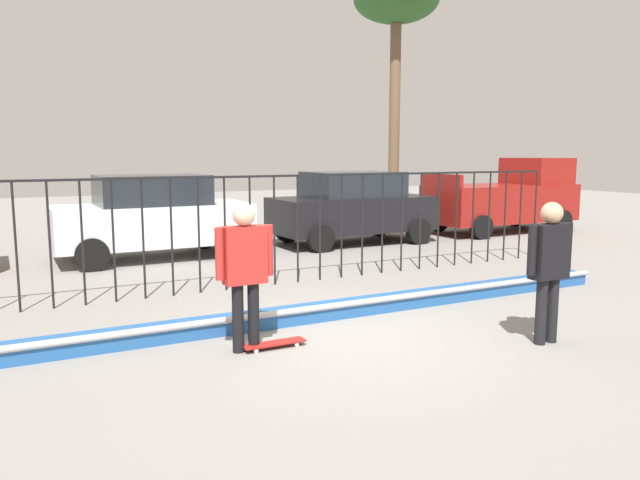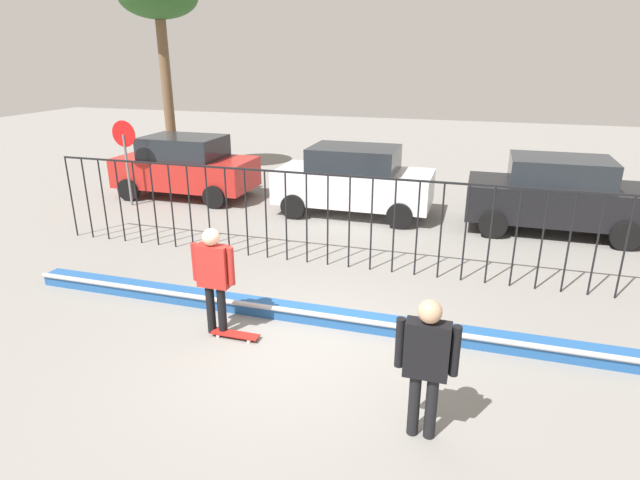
{
  "view_description": "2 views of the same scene",
  "coord_description": "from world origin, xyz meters",
  "px_view_note": "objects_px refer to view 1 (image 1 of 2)",
  "views": [
    {
      "loc": [
        -3.95,
        -6.81,
        2.38
      ],
      "look_at": [
        0.5,
        1.61,
        1.04
      ],
      "focal_mm": 34.49,
      "sensor_mm": 36.0,
      "label": 1
    },
    {
      "loc": [
        2.44,
        -6.74,
        4.34
      ],
      "look_at": [
        -0.14,
        1.69,
        1.16
      ],
      "focal_mm": 29.36,
      "sensor_mm": 36.0,
      "label": 2
    }
  ],
  "objects_px": {
    "camera_operator": "(549,259)",
    "skateboarder": "(245,263)",
    "palm_tree_tall": "(396,7)",
    "parked_car_white": "(153,216)",
    "pickup_truck": "(506,198)",
    "skateboard": "(274,343)",
    "parked_car_black": "(353,207)"
  },
  "relations": [
    {
      "from": "skateboarder",
      "to": "camera_operator",
      "type": "distance_m",
      "value": 3.77
    },
    {
      "from": "parked_car_white",
      "to": "pickup_truck",
      "type": "distance_m",
      "value": 10.65
    },
    {
      "from": "parked_car_black",
      "to": "palm_tree_tall",
      "type": "bearing_deg",
      "value": 38.51
    },
    {
      "from": "camera_operator",
      "to": "palm_tree_tall",
      "type": "xyz_separation_m",
      "value": [
        5.88,
        11.93,
        6.01
      ]
    },
    {
      "from": "skateboard",
      "to": "parked_car_white",
      "type": "distance_m",
      "value": 7.32
    },
    {
      "from": "skateboarder",
      "to": "camera_operator",
      "type": "height_order",
      "value": "skateboarder"
    },
    {
      "from": "camera_operator",
      "to": "skateboarder",
      "type": "bearing_deg",
      "value": 21.72
    },
    {
      "from": "skateboarder",
      "to": "parked_car_black",
      "type": "xyz_separation_m",
      "value": [
        5.77,
        7.15,
        -0.11
      ]
    },
    {
      "from": "camera_operator",
      "to": "pickup_truck",
      "type": "height_order",
      "value": "pickup_truck"
    },
    {
      "from": "palm_tree_tall",
      "to": "skateboard",
      "type": "bearing_deg",
      "value": -130.57
    },
    {
      "from": "pickup_truck",
      "to": "skateboard",
      "type": "bearing_deg",
      "value": -144.4
    },
    {
      "from": "pickup_truck",
      "to": "parked_car_white",
      "type": "bearing_deg",
      "value": -178.39
    },
    {
      "from": "parked_car_black",
      "to": "pickup_truck",
      "type": "bearing_deg",
      "value": -4.96
    },
    {
      "from": "skateboarder",
      "to": "palm_tree_tall",
      "type": "relative_size",
      "value": 0.22
    },
    {
      "from": "skateboarder",
      "to": "pickup_truck",
      "type": "relative_size",
      "value": 0.38
    },
    {
      "from": "parked_car_black",
      "to": "pickup_truck",
      "type": "distance_m",
      "value": 5.42
    },
    {
      "from": "palm_tree_tall",
      "to": "parked_car_white",
      "type": "bearing_deg",
      "value": -159.7
    },
    {
      "from": "skateboard",
      "to": "parked_car_black",
      "type": "bearing_deg",
      "value": 44.58
    },
    {
      "from": "parked_car_white",
      "to": "parked_car_black",
      "type": "xyz_separation_m",
      "value": [
        5.24,
        -0.05,
        0.0
      ]
    },
    {
      "from": "parked_car_white",
      "to": "palm_tree_tall",
      "type": "height_order",
      "value": "palm_tree_tall"
    },
    {
      "from": "parked_car_black",
      "to": "pickup_truck",
      "type": "xyz_separation_m",
      "value": [
        5.41,
        -0.07,
        0.06
      ]
    },
    {
      "from": "parked_car_black",
      "to": "parked_car_white",
      "type": "bearing_deg",
      "value": 175.24
    },
    {
      "from": "skateboarder",
      "to": "parked_car_white",
      "type": "relative_size",
      "value": 0.42
    },
    {
      "from": "palm_tree_tall",
      "to": "pickup_truck",
      "type": "bearing_deg",
      "value": -61.43
    },
    {
      "from": "skateboarder",
      "to": "parked_car_black",
      "type": "distance_m",
      "value": 9.19
    },
    {
      "from": "skateboarder",
      "to": "camera_operator",
      "type": "bearing_deg",
      "value": -27.1
    },
    {
      "from": "palm_tree_tall",
      "to": "skateboarder",
      "type": "bearing_deg",
      "value": -131.8
    },
    {
      "from": "palm_tree_tall",
      "to": "parked_car_black",
      "type": "bearing_deg",
      "value": -137.24
    },
    {
      "from": "skateboard",
      "to": "parked_car_white",
      "type": "xyz_separation_m",
      "value": [
        0.19,
        7.26,
        0.91
      ]
    },
    {
      "from": "parked_car_white",
      "to": "palm_tree_tall",
      "type": "bearing_deg",
      "value": 19.73
    },
    {
      "from": "skateboard",
      "to": "camera_operator",
      "type": "xyz_separation_m",
      "value": [
        3.12,
        -1.41,
        1.02
      ]
    },
    {
      "from": "camera_operator",
      "to": "pickup_truck",
      "type": "relative_size",
      "value": 0.38
    }
  ]
}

